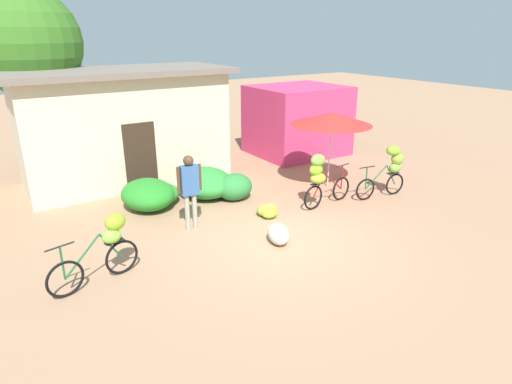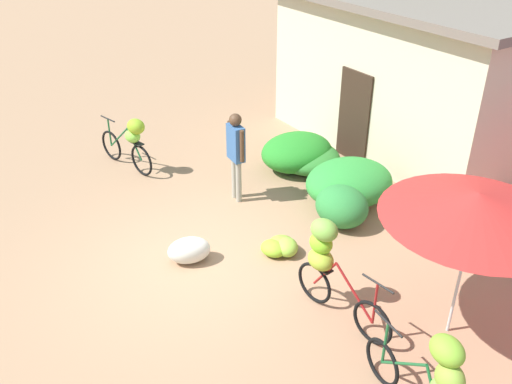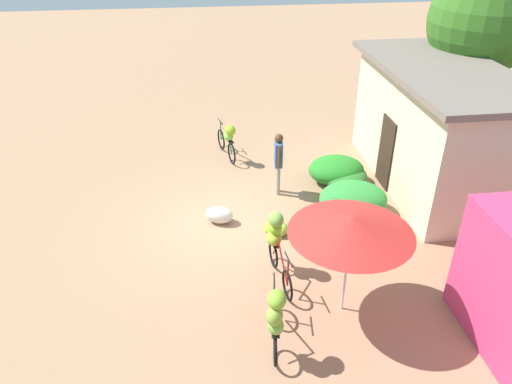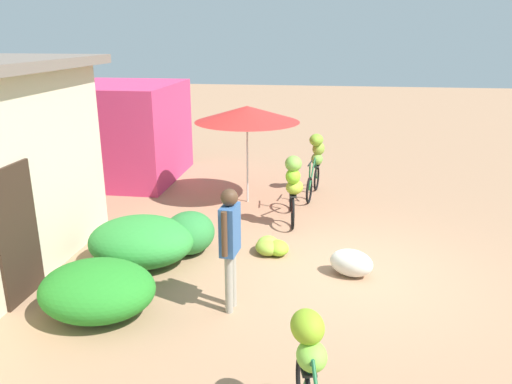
{
  "view_description": "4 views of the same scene",
  "coord_description": "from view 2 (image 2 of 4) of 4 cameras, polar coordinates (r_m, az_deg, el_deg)",
  "views": [
    {
      "loc": [
        -5.18,
        -6.95,
        4.38
      ],
      "look_at": [
        -0.0,
        1.09,
        0.83
      ],
      "focal_mm": 30.59,
      "sensor_mm": 36.0,
      "label": 1
    },
    {
      "loc": [
        6.49,
        -3.13,
        5.46
      ],
      "look_at": [
        0.14,
        1.13,
        1.07
      ],
      "focal_mm": 38.45,
      "sensor_mm": 36.0,
      "label": 2
    },
    {
      "loc": [
        10.32,
        -0.43,
        7.05
      ],
      "look_at": [
        -0.07,
        0.92,
        0.85
      ],
      "focal_mm": 34.55,
      "sensor_mm": 36.0,
      "label": 3
    },
    {
      "loc": [
        -7.53,
        0.46,
        3.74
      ],
      "look_at": [
        0.96,
        1.69,
        0.99
      ],
      "focal_mm": 35.1,
      "sensor_mm": 36.0,
      "label": 4
    }
  ],
  "objects": [
    {
      "name": "person_vendor",
      "position": [
        10.23,
        -2.1,
        4.59
      ],
      "size": [
        0.58,
        0.24,
        1.78
      ],
      "color": "gray",
      "rests_on": "ground"
    },
    {
      "name": "hedge_bush_by_door",
      "position": [
        9.92,
        8.91,
        -1.48
      ],
      "size": [
        1.01,
        0.89,
        0.73
      ],
      "primitive_type": "ellipsoid",
      "color": "#2D7B37",
      "rests_on": "ground"
    },
    {
      "name": "produce_sack",
      "position": [
        9.0,
        -6.97,
        -6.03
      ],
      "size": [
        0.64,
        0.81,
        0.44
      ],
      "primitive_type": "ellipsoid",
      "rotation": [
        0.0,
        0.0,
        1.24
      ],
      "color": "silver",
      "rests_on": "ground"
    },
    {
      "name": "market_umbrella",
      "position": [
        7.12,
        21.94,
        -1.32
      ],
      "size": [
        2.32,
        2.32,
        2.21
      ],
      "color": "beige",
      "rests_on": "ground"
    },
    {
      "name": "bicycle_leftmost",
      "position": [
        11.76,
        -12.9,
        5.33
      ],
      "size": [
        1.73,
        0.55,
        1.25
      ],
      "color": "black",
      "rests_on": "ground"
    },
    {
      "name": "bicycle_near_pile",
      "position": [
        7.7,
        7.51,
        -7.11
      ],
      "size": [
        1.73,
        0.42,
        1.46
      ],
      "color": "black",
      "rests_on": "ground"
    },
    {
      "name": "hedge_bush_mid",
      "position": [
        10.65,
        9.67,
        1.0
      ],
      "size": [
        1.49,
        1.77,
        0.79
      ],
      "primitive_type": "ellipsoid",
      "color": "#2F8B36",
      "rests_on": "ground"
    },
    {
      "name": "building_low",
      "position": [
        12.76,
        14.86,
        11.71
      ],
      "size": [
        6.31,
        3.1,
        3.35
      ],
      "color": "beige",
      "rests_on": "ground"
    },
    {
      "name": "hedge_bush_front_right",
      "position": [
        11.78,
        5.42,
        3.62
      ],
      "size": [
        1.42,
        1.34,
        0.57
      ],
      "primitive_type": "ellipsoid",
      "color": "#327C30",
      "rests_on": "ground"
    },
    {
      "name": "hedge_bush_front_left",
      "position": [
        11.77,
        4.27,
        4.17
      ],
      "size": [
        1.34,
        1.6,
        0.76
      ],
      "primitive_type": "ellipsoid",
      "color": "#278226",
      "rests_on": "ground"
    },
    {
      "name": "bicycle_center_loaded",
      "position": [
        6.42,
        18.16,
        -17.9
      ],
      "size": [
        1.64,
        0.45,
        1.44
      ],
      "color": "black",
      "rests_on": "ground"
    },
    {
      "name": "ground_plane",
      "position": [
        9.04,
        -6.48,
        -7.53
      ],
      "size": [
        60.0,
        60.0,
        0.0
      ],
      "primitive_type": "plane",
      "color": "#A27959"
    },
    {
      "name": "banana_pile_on_ground",
      "position": [
        9.18,
        2.61,
        -5.67
      ],
      "size": [
        0.69,
        0.75,
        0.28
      ],
      "color": "#8CBF3B",
      "rests_on": "ground"
    }
  ]
}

